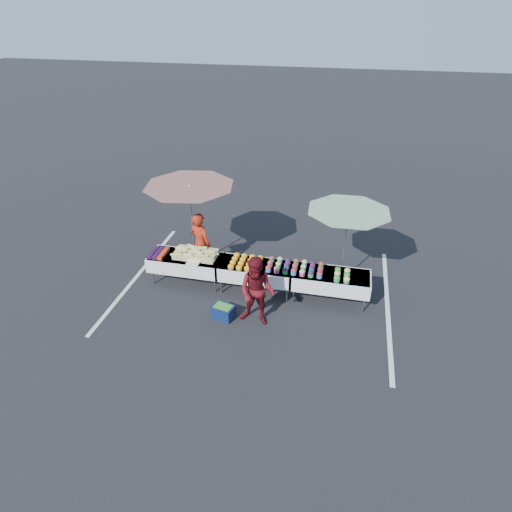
% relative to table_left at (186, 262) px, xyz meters
% --- Properties ---
extents(ground, '(80.00, 80.00, 0.00)m').
position_rel_table_left_xyz_m(ground, '(1.80, 0.00, -0.58)').
color(ground, black).
extents(stripe_left, '(0.10, 5.00, 0.00)m').
position_rel_table_left_xyz_m(stripe_left, '(-1.40, 0.00, -0.58)').
color(stripe_left, silver).
rests_on(stripe_left, ground).
extents(stripe_right, '(0.10, 5.00, 0.00)m').
position_rel_table_left_xyz_m(stripe_right, '(5.00, 0.00, -0.58)').
color(stripe_right, silver).
rests_on(stripe_right, ground).
extents(table_left, '(1.86, 0.81, 0.75)m').
position_rel_table_left_xyz_m(table_left, '(0.00, 0.00, 0.00)').
color(table_left, white).
rests_on(table_left, ground).
extents(table_center, '(1.86, 0.81, 0.75)m').
position_rel_table_left_xyz_m(table_center, '(1.80, 0.00, 0.00)').
color(table_center, white).
rests_on(table_center, ground).
extents(table_right, '(1.86, 0.81, 0.75)m').
position_rel_table_left_xyz_m(table_right, '(3.60, 0.00, 0.00)').
color(table_right, white).
rests_on(table_right, ground).
extents(berry_punnets, '(0.40, 0.54, 0.08)m').
position_rel_table_left_xyz_m(berry_punnets, '(-0.71, -0.06, 0.21)').
color(berry_punnets, black).
rests_on(berry_punnets, table_left).
extents(corn_pile, '(1.16, 0.57, 0.26)m').
position_rel_table_left_xyz_m(corn_pile, '(0.25, 0.04, 0.26)').
color(corn_pile, tan).
rests_on(corn_pile, table_left).
extents(plastic_bags, '(0.30, 0.25, 0.05)m').
position_rel_table_left_xyz_m(plastic_bags, '(0.30, -0.30, 0.19)').
color(plastic_bags, white).
rests_on(plastic_bags, table_left).
extents(carrot_bowls, '(0.75, 0.69, 0.11)m').
position_rel_table_left_xyz_m(carrot_bowls, '(1.55, -0.01, 0.22)').
color(carrot_bowls, orange).
rests_on(carrot_bowls, table_center).
extents(potato_cups, '(1.34, 0.58, 0.16)m').
position_rel_table_left_xyz_m(potato_cups, '(2.75, 0.00, 0.25)').
color(potato_cups, blue).
rests_on(potato_cups, table_right).
extents(bean_baskets, '(0.36, 0.50, 0.15)m').
position_rel_table_left_xyz_m(bean_baskets, '(3.86, -0.10, 0.24)').
color(bean_baskets, green).
rests_on(bean_baskets, table_right).
extents(vendor, '(0.73, 0.61, 1.70)m').
position_rel_table_left_xyz_m(vendor, '(0.20, 0.55, 0.27)').
color(vendor, '#9D2111').
rests_on(vendor, ground).
extents(customer, '(0.87, 0.71, 1.67)m').
position_rel_table_left_xyz_m(customer, '(2.08, -1.19, 0.25)').
color(customer, '#5A0D15').
rests_on(customer, ground).
extents(umbrella_left, '(2.73, 2.73, 2.34)m').
position_rel_table_left_xyz_m(umbrella_left, '(-0.07, 0.80, 1.54)').
color(umbrella_left, black).
rests_on(umbrella_left, ground).
extents(umbrella_right, '(2.58, 2.58, 2.05)m').
position_rel_table_left_xyz_m(umbrella_right, '(3.84, 0.80, 1.28)').
color(umbrella_right, black).
rests_on(umbrella_right, ground).
extents(storage_bin, '(0.55, 0.46, 0.31)m').
position_rel_table_left_xyz_m(storage_bin, '(1.30, -1.20, -0.42)').
color(storage_bin, '#0E1E46').
rests_on(storage_bin, ground).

